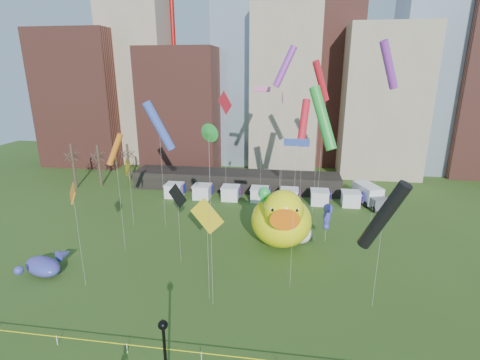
% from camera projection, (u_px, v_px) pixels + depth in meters
% --- Properties ---
extents(skyline, '(101.00, 23.00, 68.00)m').
position_uv_depth(skyline, '(278.00, 70.00, 78.81)').
color(skyline, brown).
rests_on(skyline, ground).
extents(pavilion, '(38.00, 6.00, 3.20)m').
position_uv_depth(pavilion, '(236.00, 181.00, 67.43)').
color(pavilion, black).
rests_on(pavilion, ground).
extents(vendor_tents, '(33.24, 2.80, 2.40)m').
position_uv_depth(vendor_tents, '(260.00, 195.00, 61.20)').
color(vendor_tents, white).
rests_on(vendor_tents, ground).
extents(bare_trees, '(8.44, 6.44, 8.50)m').
position_uv_depth(bare_trees, '(100.00, 165.00, 69.01)').
color(bare_trees, '#382B21').
rests_on(bare_trees, ground).
extents(caution_tape, '(50.00, 0.06, 0.90)m').
position_uv_depth(caution_tape, '(201.00, 354.00, 27.40)').
color(caution_tape, white).
rests_on(caution_tape, ground).
extents(big_duck, '(8.51, 10.86, 8.07)m').
position_uv_depth(big_duck, '(282.00, 218.00, 44.92)').
color(big_duck, '#FFFD0D').
rests_on(big_duck, ground).
extents(small_duck, '(3.84, 4.69, 3.40)m').
position_uv_depth(small_duck, '(300.00, 232.00, 46.19)').
color(small_duck, white).
rests_on(small_duck, ground).
extents(seahorse_green, '(1.89, 2.19, 7.47)m').
position_uv_depth(seahorse_green, '(264.00, 202.00, 45.35)').
color(seahorse_green, silver).
rests_on(seahorse_green, ground).
extents(seahorse_purple, '(1.49, 1.70, 5.21)m').
position_uv_depth(seahorse_purple, '(327.00, 214.00, 45.98)').
color(seahorse_purple, silver).
rests_on(seahorse_purple, ground).
extents(whale_inflatable, '(5.51, 6.10, 2.16)m').
position_uv_depth(whale_inflatable, '(44.00, 265.00, 39.32)').
color(whale_inflatable, '#5A3694').
rests_on(whale_inflatable, ground).
extents(lamppost, '(0.64, 0.64, 6.17)m').
position_uv_depth(lamppost, '(165.00, 350.00, 23.69)').
color(lamppost, black).
rests_on(lamppost, footpath).
extents(box_truck, '(4.99, 7.80, 3.12)m').
position_uv_depth(box_truck, '(369.00, 195.00, 59.72)').
color(box_truck, white).
rests_on(box_truck, ground).
extents(kite_0, '(2.08, 4.30, 17.26)m').
position_uv_depth(kite_0, '(304.00, 123.00, 54.67)').
color(kite_0, silver).
rests_on(kite_0, ground).
extents(kite_1, '(0.17, 1.49, 19.21)m').
position_uv_depth(kite_1, '(282.00, 108.00, 40.07)').
color(kite_1, silver).
rests_on(kite_1, ground).
extents(kite_2, '(2.53, 1.36, 9.53)m').
position_uv_depth(kite_2, '(178.00, 197.00, 39.69)').
color(kite_2, silver).
rests_on(kite_2, ground).
extents(kite_3, '(4.05, 4.05, 19.67)m').
position_uv_depth(kite_3, '(323.00, 118.00, 42.73)').
color(kite_3, silver).
rests_on(kite_3, ground).
extents(kite_4, '(3.38, 1.00, 10.43)m').
position_uv_depth(kite_4, '(207.00, 217.00, 32.72)').
color(kite_4, silver).
rests_on(kite_4, ground).
extents(kite_5, '(3.97, 3.11, 17.68)m').
position_uv_depth(kite_5, '(159.00, 126.00, 47.53)').
color(kite_5, silver).
rests_on(kite_5, ground).
extents(kite_6, '(2.26, 0.78, 14.59)m').
position_uv_depth(kite_6, '(115.00, 150.00, 41.19)').
color(kite_6, silver).
rests_on(kite_6, ground).
extents(kite_7, '(3.36, 2.70, 24.85)m').
position_uv_depth(kite_7, '(389.00, 65.00, 42.97)').
color(kite_7, silver).
rests_on(kite_7, ground).
extents(kite_8, '(3.12, 2.97, 22.76)m').
position_uv_depth(kite_8, '(321.00, 81.00, 50.35)').
color(kite_8, silver).
rests_on(kite_8, ground).
extents(kite_9, '(2.54, 0.72, 19.04)m').
position_uv_depth(kite_9, '(262.00, 91.00, 53.67)').
color(kite_9, silver).
rests_on(kite_9, ground).
extents(kite_10, '(4.10, 3.14, 12.67)m').
position_uv_depth(kite_10, '(383.00, 216.00, 31.38)').
color(kite_10, silver).
rests_on(kite_10, ground).
extents(kite_11, '(1.29, 1.11, 17.20)m').
position_uv_depth(kite_11, '(209.00, 134.00, 29.51)').
color(kite_11, silver).
rests_on(kite_11, ground).
extents(kite_12, '(1.00, 2.36, 9.83)m').
position_uv_depth(kite_12, '(128.00, 167.00, 49.45)').
color(kite_12, silver).
rests_on(kite_12, ground).
extents(kite_13, '(2.36, 0.54, 15.41)m').
position_uv_depth(kite_13, '(297.00, 144.00, 32.92)').
color(kite_13, silver).
rests_on(kite_13, ground).
extents(kite_14, '(2.50, 3.33, 10.72)m').
position_uv_depth(kite_14, '(73.00, 193.00, 34.40)').
color(kite_14, silver).
rests_on(kite_14, ground).
extents(kite_15, '(3.22, 1.92, 24.45)m').
position_uv_depth(kite_15, '(285.00, 67.00, 46.35)').
color(kite_15, silver).
rests_on(kite_15, ground).
extents(kite_16, '(2.63, 2.54, 18.43)m').
position_uv_depth(kite_16, '(225.00, 104.00, 54.89)').
color(kite_16, silver).
rests_on(kite_16, ground).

